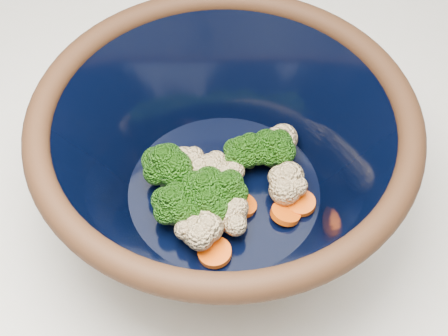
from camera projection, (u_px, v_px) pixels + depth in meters
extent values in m
cylinder|color=black|center=(224.00, 205.00, 0.63)|extent=(0.20, 0.20, 0.01)
torus|color=black|center=(224.00, 119.00, 0.52)|extent=(0.33, 0.33, 0.02)
cylinder|color=black|center=(224.00, 191.00, 0.61)|extent=(0.19, 0.19, 0.00)
cylinder|color=#608442|center=(227.00, 199.00, 0.59)|extent=(0.01, 0.01, 0.02)
ellipsoid|color=#306C14|center=(227.00, 186.00, 0.57)|extent=(0.04, 0.04, 0.03)
cylinder|color=#608442|center=(241.00, 162.00, 0.62)|extent=(0.01, 0.01, 0.02)
ellipsoid|color=#306C14|center=(241.00, 149.00, 0.60)|extent=(0.04, 0.04, 0.03)
cylinder|color=#608442|center=(250.00, 159.00, 0.62)|extent=(0.01, 0.01, 0.02)
ellipsoid|color=#306C14|center=(251.00, 146.00, 0.60)|extent=(0.04, 0.04, 0.03)
cylinder|color=#608442|center=(166.00, 177.00, 0.60)|extent=(0.01, 0.01, 0.02)
ellipsoid|color=#306C14|center=(164.00, 161.00, 0.58)|extent=(0.05, 0.05, 0.04)
cylinder|color=#608442|center=(173.00, 215.00, 0.58)|extent=(0.01, 0.01, 0.02)
ellipsoid|color=#306C14|center=(172.00, 201.00, 0.56)|extent=(0.04, 0.04, 0.03)
cylinder|color=#608442|center=(273.00, 158.00, 0.62)|extent=(0.01, 0.01, 0.02)
ellipsoid|color=#306C14|center=(274.00, 145.00, 0.60)|extent=(0.04, 0.04, 0.03)
cylinder|color=#608442|center=(205.00, 201.00, 0.59)|extent=(0.01, 0.01, 0.02)
ellipsoid|color=#306C14|center=(204.00, 186.00, 0.57)|extent=(0.04, 0.04, 0.03)
cylinder|color=#608442|center=(208.00, 215.00, 0.58)|extent=(0.01, 0.01, 0.02)
ellipsoid|color=#306C14|center=(207.00, 202.00, 0.56)|extent=(0.04, 0.04, 0.03)
sphere|color=#FBE8AD|center=(225.00, 179.00, 0.60)|extent=(0.03, 0.03, 0.03)
sphere|color=#FBE8AD|center=(184.00, 161.00, 0.61)|extent=(0.03, 0.03, 0.03)
sphere|color=#FBE8AD|center=(283.00, 138.00, 0.63)|extent=(0.03, 0.03, 0.03)
sphere|color=#FBE8AD|center=(197.00, 230.00, 0.56)|extent=(0.03, 0.03, 0.03)
sphere|color=#FBE8AD|center=(216.00, 172.00, 0.60)|extent=(0.03, 0.03, 0.03)
sphere|color=#FBE8AD|center=(223.00, 178.00, 0.60)|extent=(0.03, 0.03, 0.03)
sphere|color=#FBE8AD|center=(232.00, 220.00, 0.57)|extent=(0.03, 0.03, 0.03)
sphere|color=#FBE8AD|center=(285.00, 189.00, 0.59)|extent=(0.03, 0.03, 0.03)
sphere|color=#FBE8AD|center=(218.00, 213.00, 0.57)|extent=(0.03, 0.03, 0.03)
sphere|color=#FBE8AD|center=(220.00, 171.00, 0.60)|extent=(0.03, 0.03, 0.03)
sphere|color=#FBE8AD|center=(211.00, 170.00, 0.60)|extent=(0.03, 0.03, 0.03)
cylinder|color=#FF590B|center=(217.00, 195.00, 0.60)|extent=(0.03, 0.03, 0.01)
cylinder|color=#FF590B|center=(285.00, 214.00, 0.58)|extent=(0.03, 0.03, 0.01)
cylinder|color=#FF590B|center=(301.00, 203.00, 0.59)|extent=(0.03, 0.03, 0.01)
cylinder|color=#FF590B|center=(203.00, 182.00, 0.60)|extent=(0.03, 0.03, 0.01)
cylinder|color=#FF590B|center=(243.00, 205.00, 0.59)|extent=(0.03, 0.03, 0.01)
cylinder|color=#FF590B|center=(215.00, 252.00, 0.56)|extent=(0.03, 0.03, 0.01)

